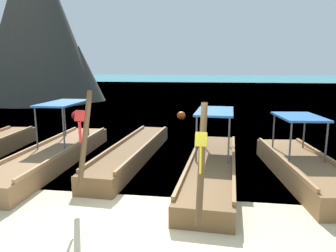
{
  "coord_description": "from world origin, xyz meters",
  "views": [
    {
      "loc": [
        1.33,
        -5.85,
        3.14
      ],
      "look_at": [
        0.0,
        3.29,
        1.39
      ],
      "focal_mm": 33.56,
      "sensor_mm": 36.0,
      "label": 1
    }
  ],
  "objects": [
    {
      "name": "ground",
      "position": [
        0.0,
        0.0,
        0.0
      ],
      "size": [
        120.0,
        120.0,
        0.0
      ],
      "primitive_type": "plane",
      "color": "beige"
    },
    {
      "name": "sea_water",
      "position": [
        0.0,
        61.29,
        0.0
      ],
      "size": [
        120.0,
        120.0,
        0.0
      ],
      "primitive_type": "plane",
      "color": "teal",
      "rests_on": "ground"
    },
    {
      "name": "longtail_boat_blue_ribbon",
      "position": [
        -3.78,
        3.41,
        0.33
      ],
      "size": [
        1.43,
        7.41,
        2.79
      ],
      "color": "olive",
      "rests_on": "ground"
    },
    {
      "name": "longtail_boat_red_ribbon",
      "position": [
        -1.35,
        4.21,
        0.28
      ],
      "size": [
        1.4,
        7.26,
        2.62
      ],
      "color": "brown",
      "rests_on": "ground"
    },
    {
      "name": "longtail_boat_yellow_ribbon",
      "position": [
        1.34,
        2.99,
        0.3
      ],
      "size": [
        1.65,
        7.17,
        2.51
      ],
      "color": "brown",
      "rests_on": "ground"
    },
    {
      "name": "longtail_boat_green_ribbon",
      "position": [
        3.92,
        3.08,
        0.34
      ],
      "size": [
        1.95,
        5.76,
        2.63
      ],
      "color": "brown",
      "rests_on": "ground"
    },
    {
      "name": "karst_rock",
      "position": [
        -14.21,
        21.22,
        7.33
      ],
      "size": [
        10.78,
        10.32,
        15.1
      ],
      "color": "#383833",
      "rests_on": "ground"
    },
    {
      "name": "mooring_buoy_near",
      "position": [
        -0.57,
        12.67,
        0.26
      ],
      "size": [
        0.51,
        0.51,
        0.51
      ],
      "color": "#EA5119",
      "rests_on": "sea_water"
    },
    {
      "name": "mooring_buoy_far",
      "position": [
        -6.75,
        11.62,
        0.28
      ],
      "size": [
        0.55,
        0.55,
        0.55
      ],
      "color": "red",
      "rests_on": "sea_water"
    }
  ]
}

